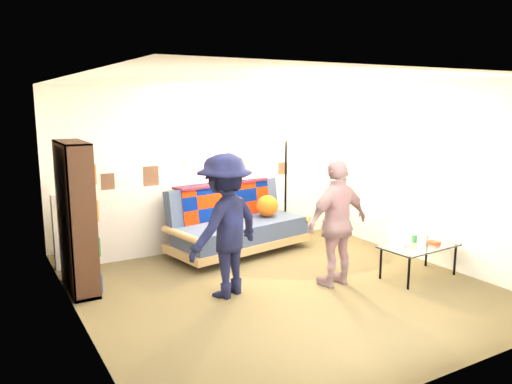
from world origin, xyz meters
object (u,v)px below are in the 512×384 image
bookshelf (76,222)px  futon_sofa (238,224)px  coffee_table (419,247)px  person_left (225,226)px  floor_lamp (285,166)px  person_right (337,223)px

bookshelf → futon_sofa: bearing=9.8°
coffee_table → person_left: 2.48m
futon_sofa → coffee_table: size_ratio=2.15×
bookshelf → coffee_table: bookshelf is taller
floor_lamp → person_left: bearing=-139.6°
futon_sofa → floor_lamp: (0.92, 0.15, 0.78)m
coffee_table → floor_lamp: 2.43m
floor_lamp → bookshelf: bearing=-170.4°
person_left → coffee_table: bearing=140.6°
floor_lamp → person_left: 2.41m
floor_lamp → person_right: 2.04m
bookshelf → coffee_table: bearing=-24.2°
bookshelf → person_right: 3.02m
futon_sofa → coffee_table: 2.54m
futon_sofa → person_right: (0.39, -1.77, 0.35)m
floor_lamp → person_left: floor_lamp is taller
coffee_table → floor_lamp: (-0.53, 2.23, 0.80)m
coffee_table → person_right: size_ratio=0.67×
person_left → person_right: 1.34m
bookshelf → person_right: size_ratio=1.15×
bookshelf → floor_lamp: 3.29m
person_left → futon_sofa: bearing=-145.8°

